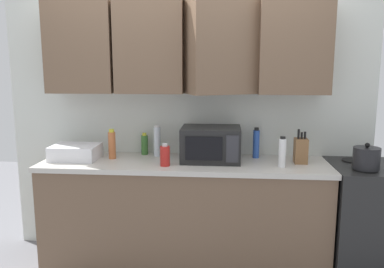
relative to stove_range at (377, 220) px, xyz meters
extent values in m
cube|color=silver|center=(-1.56, 0.35, 0.85)|extent=(3.21, 0.06, 2.60)
cube|color=brown|center=(-2.42, 0.16, 1.37)|extent=(0.55, 0.33, 0.75)
cube|color=brown|center=(-1.84, 0.16, 1.37)|extent=(0.55, 0.33, 0.75)
cube|color=brown|center=(-1.27, 0.12, 1.37)|extent=(0.64, 0.53, 0.75)
cube|color=brown|center=(-0.69, 0.16, 1.37)|extent=(0.55, 0.33, 0.75)
cube|color=brown|center=(-1.56, 0.02, -0.02)|extent=(2.31, 0.60, 0.86)
cube|color=beige|center=(-1.56, 0.02, 0.43)|extent=(2.34, 0.63, 0.04)
cube|color=black|center=(0.00, 0.00, 0.00)|extent=(0.76, 0.64, 0.90)
cylinder|color=black|center=(-0.17, -0.14, 0.45)|extent=(0.18, 0.18, 0.01)
cylinder|color=black|center=(-0.17, 0.14, 0.45)|extent=(0.18, 0.18, 0.01)
cylinder|color=black|center=(-0.17, -0.14, 0.54)|extent=(0.19, 0.19, 0.16)
sphere|color=black|center=(-0.17, -0.14, 0.64)|extent=(0.04, 0.04, 0.04)
cube|color=black|center=(-1.34, 0.07, 0.59)|extent=(0.48, 0.36, 0.28)
cube|color=black|center=(-1.39, -0.12, 0.59)|extent=(0.29, 0.01, 0.18)
cube|color=#2D2D33|center=(-1.17, -0.12, 0.59)|extent=(0.10, 0.01, 0.21)
cube|color=silver|center=(-2.47, 0.02, 0.51)|extent=(0.38, 0.30, 0.12)
cube|color=brown|center=(-0.62, 0.05, 0.55)|extent=(0.10, 0.12, 0.20)
cylinder|color=black|center=(-0.64, 0.04, 0.69)|extent=(0.02, 0.02, 0.08)
cylinder|color=black|center=(-0.62, 0.04, 0.67)|extent=(0.02, 0.02, 0.05)
cylinder|color=black|center=(-0.59, 0.04, 0.68)|extent=(0.02, 0.02, 0.06)
cylinder|color=#386B2D|center=(-1.93, 0.24, 0.53)|extent=(0.06, 0.06, 0.17)
cylinder|color=yellow|center=(-1.93, 0.24, 0.63)|extent=(0.04, 0.04, 0.02)
cylinder|color=#BC6638|center=(-2.17, 0.06, 0.56)|extent=(0.06, 0.06, 0.23)
cylinder|color=yellow|center=(-2.17, 0.06, 0.69)|extent=(0.04, 0.04, 0.03)
cylinder|color=red|center=(-1.69, -0.14, 0.53)|extent=(0.08, 0.08, 0.16)
cylinder|color=silver|center=(-1.69, -0.14, 0.62)|extent=(0.04, 0.04, 0.02)
cylinder|color=#2D56B7|center=(-0.96, 0.20, 0.57)|extent=(0.05, 0.05, 0.24)
cylinder|color=black|center=(-0.96, 0.20, 0.70)|extent=(0.04, 0.04, 0.02)
cylinder|color=white|center=(-0.78, -0.09, 0.56)|extent=(0.06, 0.06, 0.22)
cylinder|color=black|center=(-0.78, -0.09, 0.68)|extent=(0.04, 0.04, 0.02)
cylinder|color=silver|center=(-1.81, 0.19, 0.58)|extent=(0.06, 0.06, 0.25)
cylinder|color=silver|center=(-1.81, 0.19, 0.71)|extent=(0.05, 0.05, 0.02)
camera|label=1|loc=(-1.22, -3.06, 1.22)|focal=36.26mm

